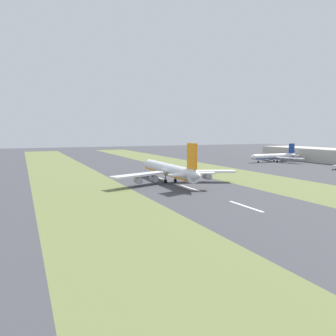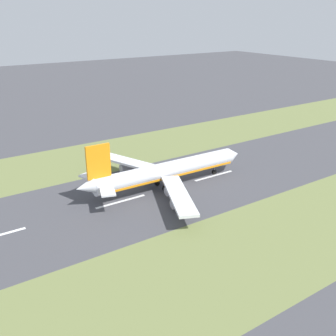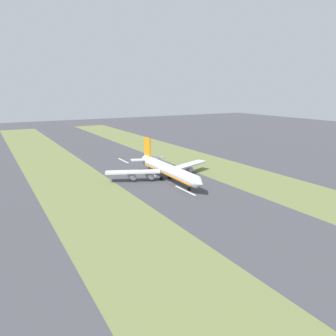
# 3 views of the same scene
# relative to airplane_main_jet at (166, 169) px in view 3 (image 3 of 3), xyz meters

# --- Properties ---
(ground_plane) EXTENTS (800.00, 800.00, 0.00)m
(ground_plane) POSITION_rel_airplane_main_jet_xyz_m (1.78, 6.11, -6.02)
(ground_plane) COLOR #424247
(grass_median_west) EXTENTS (40.00, 600.00, 0.01)m
(grass_median_west) POSITION_rel_airplane_main_jet_xyz_m (-43.22, 6.11, -6.02)
(grass_median_west) COLOR olive
(grass_median_west) RESTS_ON ground
(grass_median_east) EXTENTS (40.00, 600.00, 0.01)m
(grass_median_east) POSITION_rel_airplane_main_jet_xyz_m (46.78, 6.11, -6.02)
(grass_median_east) COLOR olive
(grass_median_east) RESTS_ON ground
(centreline_dash_near) EXTENTS (1.20, 18.00, 0.01)m
(centreline_dash_near) POSITION_rel_airplane_main_jet_xyz_m (1.78, -58.10, -6.01)
(centreline_dash_near) COLOR silver
(centreline_dash_near) RESTS_ON ground
(centreline_dash_mid) EXTENTS (1.20, 18.00, 0.01)m
(centreline_dash_mid) POSITION_rel_airplane_main_jet_xyz_m (1.78, -18.10, -6.01)
(centreline_dash_mid) COLOR silver
(centreline_dash_mid) RESTS_ON ground
(centreline_dash_far) EXTENTS (1.20, 18.00, 0.01)m
(centreline_dash_far) POSITION_rel_airplane_main_jet_xyz_m (1.78, 21.90, -6.01)
(centreline_dash_far) COLOR silver
(centreline_dash_far) RESTS_ON ground
(airplane_main_jet) EXTENTS (64.12, 67.10, 20.20)m
(airplane_main_jet) POSITION_rel_airplane_main_jet_xyz_m (0.00, 0.00, 0.00)
(airplane_main_jet) COLOR silver
(airplane_main_jet) RESTS_ON ground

